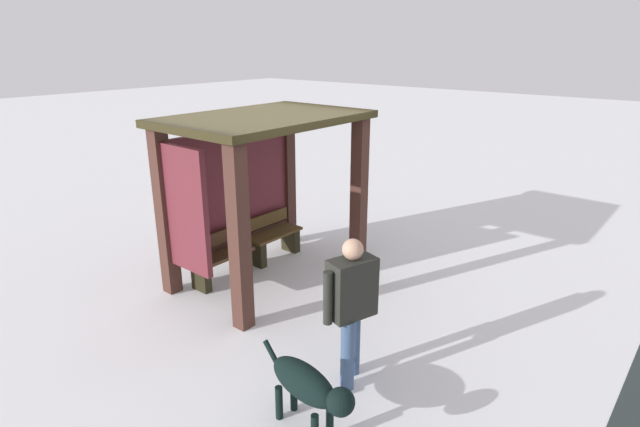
{
  "coord_description": "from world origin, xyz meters",
  "views": [
    {
      "loc": [
        -4.82,
        -4.96,
        3.34
      ],
      "look_at": [
        0.21,
        -0.79,
        1.11
      ],
      "focal_mm": 28.48,
      "sensor_mm": 36.0,
      "label": 1
    }
  ],
  "objects_px": {
    "bus_shelter": "(251,167)",
    "dog": "(308,386)",
    "bench_center_inside": "(273,239)",
    "bench_left_inside": "(221,260)",
    "person_walking": "(352,301)"
  },
  "relations": [
    {
      "from": "bus_shelter",
      "to": "dog",
      "type": "xyz_separation_m",
      "value": [
        -1.94,
        -2.72,
        -1.18
      ]
    },
    {
      "from": "bus_shelter",
      "to": "bench_center_inside",
      "type": "distance_m",
      "value": 1.52
    },
    {
      "from": "bus_shelter",
      "to": "bench_left_inside",
      "type": "bearing_deg",
      "value": 148.8
    },
    {
      "from": "dog",
      "to": "bench_center_inside",
      "type": "bearing_deg",
      "value": 49.2
    },
    {
      "from": "bus_shelter",
      "to": "dog",
      "type": "relative_size",
      "value": 2.37
    },
    {
      "from": "bench_left_inside",
      "to": "bench_center_inside",
      "type": "bearing_deg",
      "value": 0.03
    },
    {
      "from": "bus_shelter",
      "to": "bench_left_inside",
      "type": "distance_m",
      "value": 1.45
    },
    {
      "from": "bus_shelter",
      "to": "dog",
      "type": "height_order",
      "value": "bus_shelter"
    },
    {
      "from": "dog",
      "to": "bench_left_inside",
      "type": "bearing_deg",
      "value": 63.26
    },
    {
      "from": "bench_left_inside",
      "to": "bus_shelter",
      "type": "bearing_deg",
      "value": -31.2
    },
    {
      "from": "person_walking",
      "to": "dog",
      "type": "relative_size",
      "value": 1.36
    },
    {
      "from": "person_walking",
      "to": "dog",
      "type": "xyz_separation_m",
      "value": [
        -0.83,
        -0.15,
        -0.44
      ]
    },
    {
      "from": "bench_left_inside",
      "to": "dog",
      "type": "height_order",
      "value": "bench_left_inside"
    },
    {
      "from": "bench_center_inside",
      "to": "dog",
      "type": "xyz_separation_m",
      "value": [
        -2.57,
        -2.98,
        0.17
      ]
    },
    {
      "from": "bench_center_inside",
      "to": "person_walking",
      "type": "relative_size",
      "value": 0.62
    }
  ]
}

